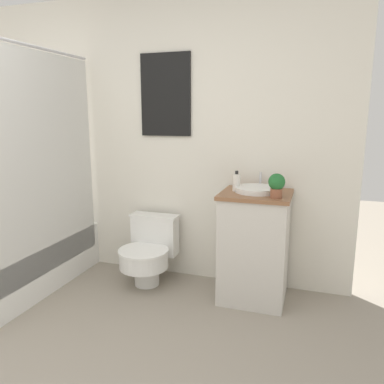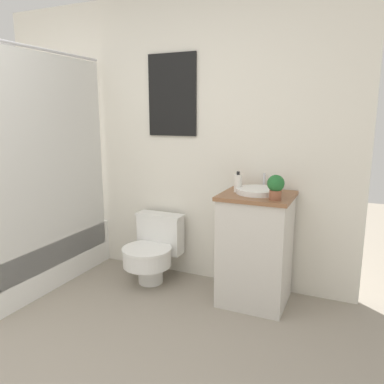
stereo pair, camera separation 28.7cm
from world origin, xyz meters
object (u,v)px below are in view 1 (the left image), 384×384
Objects in this scene: toilet at (149,251)px; potted_plant at (277,184)px; sink at (257,189)px; soap_bottle at (236,182)px.

toilet is 3.29× the size of potted_plant.
potted_plant is (0.17, -0.17, 0.08)m from sink.
sink is at bearing 1.37° from toilet.
sink is (0.93, 0.02, 0.61)m from toilet.
toilet is 1.01m from soap_bottle.
potted_plant is at bearing -25.83° from soap_bottle.
toilet is 1.58× the size of sink.
sink is 0.17m from soap_bottle.
sink is at bearing 4.17° from soap_bottle.
soap_bottle is at bearing 154.17° from potted_plant.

